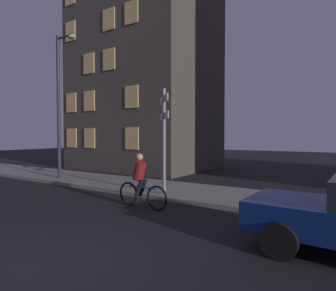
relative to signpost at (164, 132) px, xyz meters
The scene contains 6 objects.
ground_plane 6.03m from the signpost, 78.79° to the right, with size 80.00×80.00×0.00m, color black.
sidewalk_kerb 2.66m from the signpost, 44.62° to the left, with size 40.00×2.96×0.14m, color gray.
signpost is the anchor object (origin of this frame).
street_lamp 6.37m from the signpost, behind, with size 1.30×0.28×6.68m.
cyclist 2.10m from the signpost, 83.99° to the right, with size 1.82×0.34×1.61m.
building_left_block 11.27m from the signpost, 131.11° to the left, with size 8.34×6.95×16.42m.
Camera 1 is at (4.32, -2.52, 2.12)m, focal length 30.38 mm.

